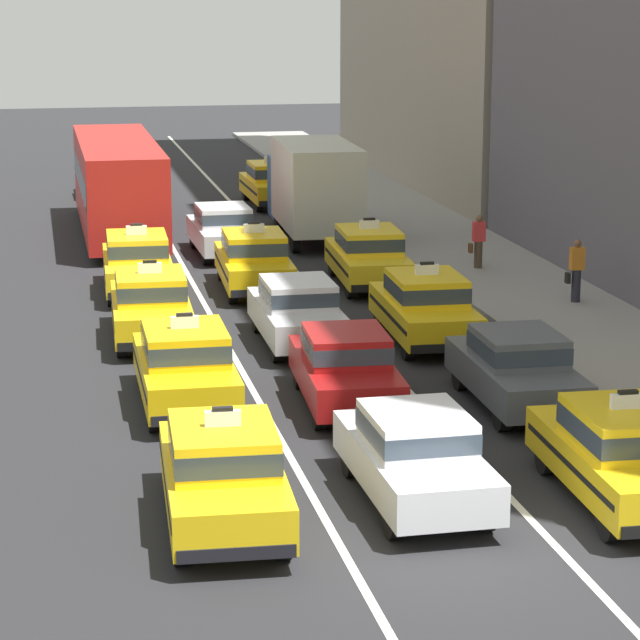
% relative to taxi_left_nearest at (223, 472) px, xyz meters
% --- Properties ---
extents(ground_plane, '(160.00, 160.00, 0.00)m').
position_rel_taxi_left_nearest_xyz_m(ground_plane, '(3.20, -1.76, -0.88)').
color(ground_plane, '#232326').
extents(lane_stripe_left_center, '(0.14, 80.00, 0.01)m').
position_rel_taxi_left_nearest_xyz_m(lane_stripe_left_center, '(1.60, 18.24, -0.87)').
color(lane_stripe_left_center, silver).
rests_on(lane_stripe_left_center, ground).
extents(lane_stripe_center_right, '(0.14, 80.00, 0.01)m').
position_rel_taxi_left_nearest_xyz_m(lane_stripe_center_right, '(4.80, 18.24, -0.87)').
color(lane_stripe_center_right, silver).
rests_on(lane_stripe_center_right, ground).
extents(sidewalk_curb, '(4.00, 90.00, 0.15)m').
position_rel_taxi_left_nearest_xyz_m(sidewalk_curb, '(10.40, 13.24, -0.80)').
color(sidewalk_curb, gray).
rests_on(sidewalk_curb, ground).
extents(taxi_left_nearest, '(2.03, 4.64, 1.96)m').
position_rel_taxi_left_nearest_xyz_m(taxi_left_nearest, '(0.00, 0.00, 0.00)').
color(taxi_left_nearest, black).
rests_on(taxi_left_nearest, ground).
extents(taxi_left_second, '(1.87, 4.58, 1.96)m').
position_rel_taxi_left_nearest_xyz_m(taxi_left_second, '(0.11, 6.44, 0.00)').
color(taxi_left_second, black).
rests_on(taxi_left_second, ground).
extents(taxi_left_third, '(1.98, 4.62, 1.96)m').
position_rel_taxi_left_nearest_xyz_m(taxi_left_third, '(-0.10, 12.05, 0.00)').
color(taxi_left_third, black).
rests_on(taxi_left_third, ground).
extents(taxi_left_fourth, '(1.97, 4.62, 1.96)m').
position_rel_taxi_left_nearest_xyz_m(taxi_left_fourth, '(-0.02, 17.39, 0.00)').
color(taxi_left_fourth, black).
rests_on(taxi_left_fourth, ground).
extents(bus_left_fifth, '(2.55, 11.21, 3.22)m').
position_rel_taxi_left_nearest_xyz_m(bus_left_fifth, '(0.07, 26.71, 0.94)').
color(bus_left_fifth, black).
rests_on(bus_left_fifth, ground).
extents(taxi_left_sixth, '(1.85, 4.57, 1.96)m').
position_rel_taxi_left_nearest_xyz_m(taxi_left_sixth, '(0.10, 35.63, 0.00)').
color(taxi_left_sixth, black).
rests_on(taxi_left_sixth, ground).
extents(sedan_center_nearest, '(1.81, 4.32, 1.58)m').
position_rel_taxi_left_nearest_xyz_m(sedan_center_nearest, '(3.19, 0.32, -0.03)').
color(sedan_center_nearest, black).
rests_on(sedan_center_nearest, ground).
extents(sedan_center_second, '(2.00, 4.39, 1.58)m').
position_rel_taxi_left_nearest_xyz_m(sedan_center_second, '(3.25, 5.82, -0.03)').
color(sedan_center_second, black).
rests_on(sedan_center_second, ground).
extents(sedan_center_third, '(1.79, 4.31, 1.58)m').
position_rel_taxi_left_nearest_xyz_m(sedan_center_third, '(3.23, 10.88, -0.03)').
color(sedan_center_third, black).
rests_on(sedan_center_third, ground).
extents(taxi_center_fourth, '(2.00, 4.63, 1.96)m').
position_rel_taxi_left_nearest_xyz_m(taxi_center_fourth, '(3.16, 17.04, 0.00)').
color(taxi_center_fourth, black).
rests_on(taxi_center_fourth, ground).
extents(sedan_center_fifth, '(1.83, 4.33, 1.58)m').
position_rel_taxi_left_nearest_xyz_m(sedan_center_fifth, '(3.03, 22.43, -0.03)').
color(sedan_center_fifth, black).
rests_on(sedan_center_fifth, ground).
extents(taxi_right_nearest, '(1.97, 4.62, 1.96)m').
position_rel_taxi_left_nearest_xyz_m(taxi_right_nearest, '(6.48, -0.38, 0.00)').
color(taxi_right_nearest, black).
rests_on(taxi_right_nearest, ground).
extents(sedan_right_second, '(1.83, 4.33, 1.58)m').
position_rel_taxi_left_nearest_xyz_m(sedan_right_second, '(6.59, 5.07, -0.03)').
color(sedan_right_second, black).
rests_on(sedan_right_second, ground).
extents(taxi_right_third, '(1.97, 4.62, 1.96)m').
position_rel_taxi_left_nearest_xyz_m(taxi_right_third, '(6.24, 10.56, 0.00)').
color(taxi_right_third, black).
rests_on(taxi_right_third, ground).
extents(taxi_right_fourth, '(2.06, 4.65, 1.96)m').
position_rel_taxi_left_nearest_xyz_m(taxi_right_fourth, '(6.40, 17.03, 0.00)').
color(taxi_right_fourth, black).
rests_on(taxi_right_fourth, ground).
extents(box_truck_right_fifth, '(2.48, 7.03, 3.27)m').
position_rel_taxi_left_nearest_xyz_m(box_truck_right_fifth, '(6.36, 24.77, 0.90)').
color(box_truck_right_fifth, black).
rests_on(box_truck_right_fifth, ground).
extents(taxi_right_sixth, '(1.85, 4.57, 1.96)m').
position_rel_taxi_left_nearest_xyz_m(taxi_right_sixth, '(6.22, 32.22, 0.00)').
color(taxi_right_sixth, black).
rests_on(taxi_right_sixth, ground).
extents(pedestrian_mid_block, '(0.47, 0.24, 1.57)m').
position_rel_taxi_left_nearest_xyz_m(pedestrian_mid_block, '(10.00, 18.23, 0.06)').
color(pedestrian_mid_block, '#473828').
rests_on(pedestrian_mid_block, sidewalk_curb).
extents(pedestrian_by_storefront, '(0.47, 0.24, 1.66)m').
position_rel_taxi_left_nearest_xyz_m(pedestrian_by_storefront, '(11.12, 13.36, 0.10)').
color(pedestrian_by_storefront, '#23232D').
rests_on(pedestrian_by_storefront, sidewalk_curb).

